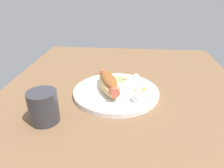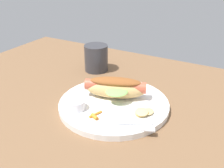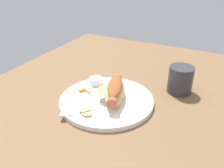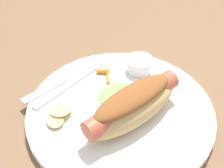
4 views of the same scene
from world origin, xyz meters
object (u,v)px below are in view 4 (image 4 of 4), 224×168
Objects in this scene: plate at (120,113)px; knife at (56,84)px; chips_pile at (59,114)px; fork at (69,85)px; sauce_ramekin at (139,64)px; carrot_garnish at (105,73)px; hot_dog at (132,105)px.

plate is 12.49cm from knife.
chips_pile is (9.47, -1.70, 1.40)cm from plate.
chips_pile is at bearing -143.40° from fork.
sauce_ramekin is 1.17× the size of carrot_garnish.
chips_pile is at bearing -120.56° from knife.
hot_dog is (-0.88, 2.47, 3.90)cm from plate.
hot_dog is 1.22× the size of fork.
sauce_ramekin is at bearing 40.39° from hot_dog.
fork is 2.80× the size of chips_pile.
plate is 1.69× the size of hot_dog.
carrot_garnish is (-0.49, -8.86, 1.21)cm from plate.
hot_dog is 13.27cm from fork.
plate is at bearing 49.52° from sauce_ramekin.
plate is 4.70cm from hot_dog.
fork is (13.15, -0.31, -1.04)cm from sauce_ramekin.
carrot_garnish is at bearing -7.97° from sauce_ramekin.
sauce_ramekin is 17.46cm from chips_pile.
plate is 10.68cm from sauce_ramekin.
sauce_ramekin is (-5.92, -10.44, -1.86)cm from hot_dog.
carrot_garnish is at bearing 71.95° from hot_dog.
hot_dog is 3.42× the size of chips_pile.
carrot_garnish is (0.39, -11.32, -2.70)cm from hot_dog.
sauce_ramekin is 0.36× the size of knife.
hot_dog is 4.38× the size of carrot_garnish.
hot_dog is at bearing 109.70° from plate.
sauce_ramekin reaches higher than carrot_garnish.
hot_dog reaches higher than carrot_garnish.
fork is at bearing 4.83° from carrot_garnish.
fork is at bearing 103.88° from hot_dog.
knife is at bearing 107.99° from hot_dog.
knife is (15.11, -1.31, -1.06)cm from sauce_ramekin.
knife is at bearing 125.08° from fork.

